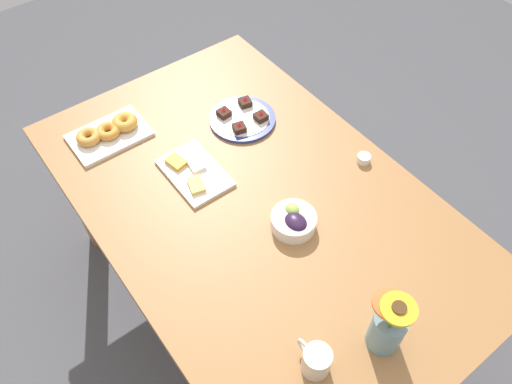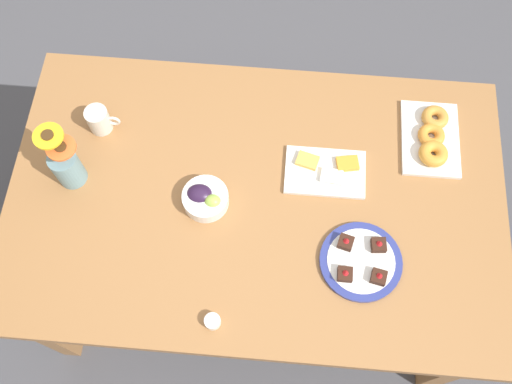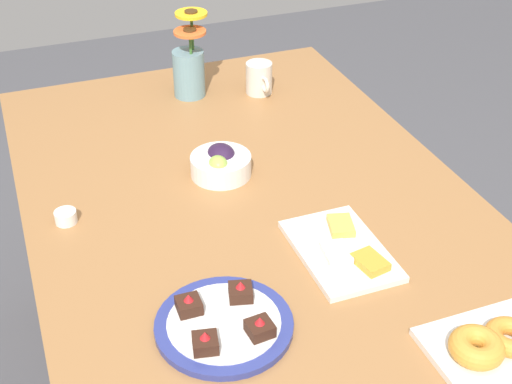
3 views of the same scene
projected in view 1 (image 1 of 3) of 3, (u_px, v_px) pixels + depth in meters
ground_plane at (256, 299)px, 2.25m from camera, size 6.00×6.00×0.00m
dining_table at (256, 214)px, 1.73m from camera, size 1.60×1.00×0.74m
coffee_mug at (316, 361)px, 1.28m from camera, size 0.11×0.08×0.09m
grape_bowl at (294, 221)px, 1.58m from camera, size 0.15×0.15×0.07m
cheese_platter at (193, 172)px, 1.73m from camera, size 0.26×0.17×0.03m
croissant_platter at (109, 132)px, 1.83m from camera, size 0.19×0.28×0.05m
jam_cup_honey at (364, 158)px, 1.76m from camera, size 0.05×0.05×0.03m
dessert_plate at (242, 118)px, 1.89m from camera, size 0.25×0.25×0.05m
flower_vase at (387, 328)px, 1.29m from camera, size 0.12×0.11×0.25m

